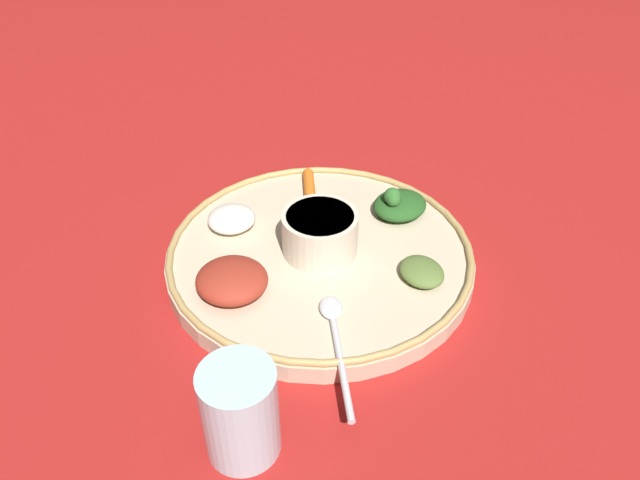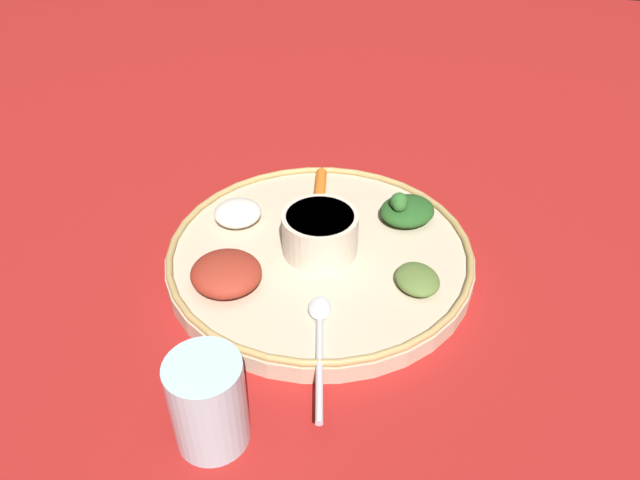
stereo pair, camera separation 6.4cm
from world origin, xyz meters
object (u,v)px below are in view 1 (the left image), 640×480
(center_bowl, at_px, (320,232))
(drinking_glass, at_px, (241,417))
(carrot_near_spoon, at_px, (309,184))
(spoon, at_px, (336,333))
(greens_pile, at_px, (399,204))

(center_bowl, distance_m, drinking_glass, 0.25)
(drinking_glass, bearing_deg, carrot_near_spoon, 2.00)
(spoon, height_order, greens_pile, greens_pile)
(drinking_glass, bearing_deg, center_bowl, -5.32)
(spoon, height_order, drinking_glass, drinking_glass)
(greens_pile, bearing_deg, drinking_glass, 162.37)
(carrot_near_spoon, bearing_deg, center_bowl, -163.75)
(carrot_near_spoon, bearing_deg, greens_pile, -106.94)
(greens_pile, bearing_deg, center_bowl, 136.29)
(center_bowl, bearing_deg, carrot_near_spoon, 16.25)
(center_bowl, bearing_deg, greens_pile, -43.71)
(spoon, distance_m, drinking_glass, 0.14)
(greens_pile, distance_m, carrot_near_spoon, 0.13)
(spoon, relative_size, carrot_near_spoon, 1.82)
(center_bowl, relative_size, greens_pile, 0.94)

